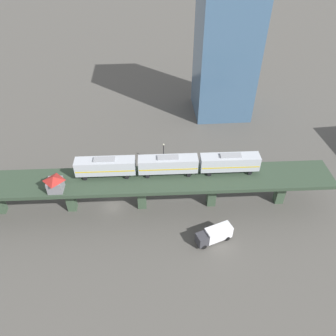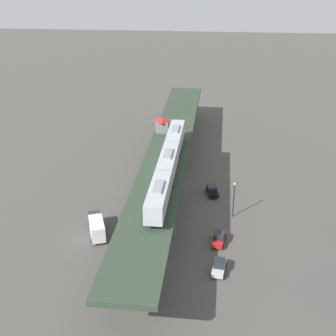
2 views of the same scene
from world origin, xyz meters
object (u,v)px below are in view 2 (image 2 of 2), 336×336
object	(u,v)px
street_car_red	(219,238)
street_car_black	(212,190)
street_car_silver	(219,266)
street_lamp	(234,197)
signal_hut	(163,124)
subway_train	(168,163)
delivery_truck	(96,226)

from	to	relation	value
street_car_red	street_car_black	bearing A→B (deg)	-85.69
street_car_red	street_car_silver	xyz separation A→B (m)	(0.01, 7.64, 0.00)
street_car_silver	street_lamp	distance (m)	17.00
signal_hut	subway_train	bearing A→B (deg)	98.58
street_car_silver	street_lamp	size ratio (longest dim) A/B	0.66
street_lamp	street_car_black	bearing A→B (deg)	-64.93
street_car_red	street_car_black	xyz separation A→B (m)	(1.29, -17.07, 0.00)
subway_train	delivery_truck	xyz separation A→B (m)	(11.51, 8.23, -8.73)
delivery_truck	street_car_silver	bearing A→B (deg)	158.91
subway_train	street_lamp	world-z (taller)	subway_train
street_car_red	delivery_truck	size ratio (longest dim) A/B	0.62
subway_train	street_lamp	xyz separation A→B (m)	(-11.95, -0.22, -6.39)
subway_train	signal_hut	size ratio (longest dim) A/B	10.96
signal_hut	street_car_black	bearing A→B (deg)	129.98
street_car_silver	subway_train	bearing A→B (deg)	-60.05
street_car_silver	street_car_black	world-z (taller)	same
street_car_silver	street_lamp	world-z (taller)	street_lamp
street_car_red	delivery_truck	world-z (taller)	delivery_truck
street_car_red	street_car_black	world-z (taller)	same
signal_hut	street_lamp	world-z (taller)	signal_hut
street_car_red	delivery_truck	distance (m)	20.92
subway_train	street_car_silver	bearing A→B (deg)	119.95
street_lamp	subway_train	bearing A→B (deg)	1.07
street_car_red	street_car_silver	size ratio (longest dim) A/B	1.01
street_lamp	street_car_silver	bearing A→B (deg)	81.17
signal_hut	street_car_black	xyz separation A→B (m)	(-11.44, 13.64, -8.82)
delivery_truck	street_lamp	size ratio (longest dim) A/B	1.09
street_car_silver	street_lamp	xyz separation A→B (m)	(-2.57, -16.51, 3.17)
street_car_red	delivery_truck	bearing A→B (deg)	-1.13
street_car_silver	street_car_black	bearing A→B (deg)	-87.05
signal_hut	delivery_truck	size ratio (longest dim) A/B	0.45
street_car_red	street_car_black	size ratio (longest dim) A/B	0.99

